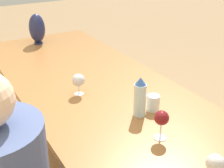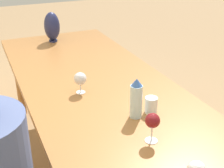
{
  "view_description": "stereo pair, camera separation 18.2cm",
  "coord_description": "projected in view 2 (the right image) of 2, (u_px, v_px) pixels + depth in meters",
  "views": [
    {
      "loc": [
        -1.44,
        0.83,
        1.64
      ],
      "look_at": [
        -0.02,
        0.0,
        0.86
      ],
      "focal_mm": 50.0,
      "sensor_mm": 36.0,
      "label": 1
    },
    {
      "loc": [
        -1.53,
        0.67,
        1.64
      ],
      "look_at": [
        -0.02,
        0.0,
        0.86
      ],
      "focal_mm": 50.0,
      "sensor_mm": 36.0,
      "label": 2
    }
  ],
  "objects": [
    {
      "name": "wine_glass_1",
      "position": [
        153.0,
        121.0,
        1.44
      ],
      "size": [
        0.07,
        0.07,
        0.15
      ],
      "color": "silver",
      "rests_on": "dining_table"
    },
    {
      "name": "wine_glass_3",
      "position": [
        80.0,
        79.0,
        1.91
      ],
      "size": [
        0.08,
        0.08,
        0.13
      ],
      "color": "silver",
      "rests_on": "dining_table"
    },
    {
      "name": "water_tumbler",
      "position": [
        151.0,
        105.0,
        1.71
      ],
      "size": [
        0.07,
        0.07,
        0.09
      ],
      "color": "silver",
      "rests_on": "dining_table"
    },
    {
      "name": "vase",
      "position": [
        52.0,
        26.0,
        2.83
      ],
      "size": [
        0.14,
        0.14,
        0.27
      ],
      "color": "#1E234C",
      "rests_on": "dining_table"
    },
    {
      "name": "dining_table",
      "position": [
        111.0,
        107.0,
        1.91
      ],
      "size": [
        2.93,
        0.96,
        0.76
      ],
      "color": "#936033",
      "rests_on": "ground_plane"
    },
    {
      "name": "water_bottle",
      "position": [
        136.0,
        99.0,
        1.64
      ],
      "size": [
        0.07,
        0.07,
        0.23
      ],
      "color": "#ADCCD6",
      "rests_on": "dining_table"
    }
  ]
}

